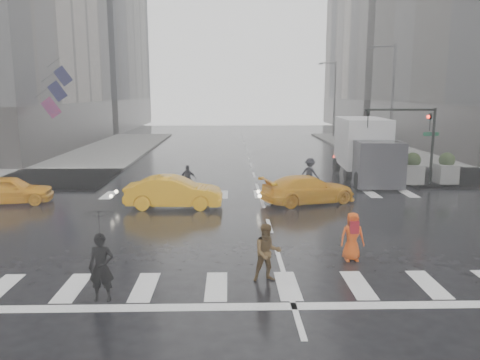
{
  "coord_description": "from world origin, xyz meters",
  "views": [
    {
      "loc": [
        -1.63,
        -18.32,
        5.33
      ],
      "look_at": [
        -1.15,
        2.0,
        1.53
      ],
      "focal_mm": 35.0,
      "sensor_mm": 36.0,
      "label": 1
    }
  ],
  "objects_px": {
    "pedestrian_brown": "(267,253)",
    "taxi_front": "(9,190)",
    "pedestrian_orange": "(352,236)",
    "traffic_signal_pole": "(416,131)",
    "box_truck": "(366,148)",
    "taxi_mid": "(174,192)"
  },
  "relations": [
    {
      "from": "pedestrian_brown",
      "to": "pedestrian_orange",
      "type": "bearing_deg",
      "value": 20.04
    },
    {
      "from": "traffic_signal_pole",
      "to": "taxi_front",
      "type": "xyz_separation_m",
      "value": [
        -21.35,
        -3.84,
        -2.53
      ]
    },
    {
      "from": "pedestrian_orange",
      "to": "taxi_mid",
      "type": "height_order",
      "value": "pedestrian_orange"
    },
    {
      "from": "traffic_signal_pole",
      "to": "taxi_mid",
      "type": "distance_m",
      "value": 14.29
    },
    {
      "from": "pedestrian_brown",
      "to": "taxi_front",
      "type": "distance_m",
      "value": 15.33
    },
    {
      "from": "traffic_signal_pole",
      "to": "taxi_mid",
      "type": "height_order",
      "value": "traffic_signal_pole"
    },
    {
      "from": "pedestrian_brown",
      "to": "box_truck",
      "type": "relative_size",
      "value": 0.24
    },
    {
      "from": "pedestrian_brown",
      "to": "taxi_mid",
      "type": "xyz_separation_m",
      "value": [
        -3.68,
        8.86,
        -0.1
      ]
    },
    {
      "from": "traffic_signal_pole",
      "to": "taxi_mid",
      "type": "relative_size",
      "value": 1.0
    },
    {
      "from": "pedestrian_brown",
      "to": "pedestrian_orange",
      "type": "height_order",
      "value": "pedestrian_brown"
    },
    {
      "from": "traffic_signal_pole",
      "to": "box_truck",
      "type": "bearing_deg",
      "value": 137.47
    },
    {
      "from": "traffic_signal_pole",
      "to": "taxi_front",
      "type": "bearing_deg",
      "value": -169.8
    },
    {
      "from": "taxi_front",
      "to": "box_truck",
      "type": "relative_size",
      "value": 0.57
    },
    {
      "from": "taxi_front",
      "to": "taxi_mid",
      "type": "xyz_separation_m",
      "value": [
        8.11,
        -0.93,
        0.05
      ]
    },
    {
      "from": "traffic_signal_pole",
      "to": "pedestrian_orange",
      "type": "relative_size",
      "value": 2.85
    },
    {
      "from": "box_truck",
      "to": "taxi_front",
      "type": "bearing_deg",
      "value": -159.07
    },
    {
      "from": "traffic_signal_pole",
      "to": "taxi_mid",
      "type": "xyz_separation_m",
      "value": [
        -13.24,
        -4.77,
        -2.47
      ]
    },
    {
      "from": "traffic_signal_pole",
      "to": "pedestrian_brown",
      "type": "height_order",
      "value": "traffic_signal_pole"
    },
    {
      "from": "traffic_signal_pole",
      "to": "box_truck",
      "type": "distance_m",
      "value": 3.24
    },
    {
      "from": "pedestrian_orange",
      "to": "taxi_front",
      "type": "bearing_deg",
      "value": 149.08
    },
    {
      "from": "taxi_front",
      "to": "box_truck",
      "type": "height_order",
      "value": "box_truck"
    },
    {
      "from": "box_truck",
      "to": "traffic_signal_pole",
      "type": "bearing_deg",
      "value": -38.66
    }
  ]
}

